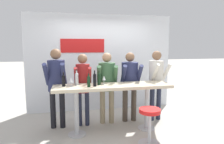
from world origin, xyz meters
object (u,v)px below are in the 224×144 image
Objects in this scene: person_center_right at (156,78)px; wine_bottle_4 at (64,80)px; person_center_left at (107,80)px; wine_glass_1 at (71,80)px; wine_bottle_1 at (89,81)px; wine_glass_0 at (104,78)px; wine_bottle_2 at (95,79)px; tasting_table at (113,92)px; person_left at (83,81)px; bar_stool at (150,121)px; wine_bottle_3 at (77,78)px; person_center at (130,80)px; person_far_left at (57,80)px; wine_bottle_0 at (99,78)px.

person_center_right reaches higher than wine_bottle_4.
person_center_left reaches higher than wine_glass_1.
wine_bottle_4 reaches higher than wine_bottle_1.
wine_glass_0 is at bearing 3.33° from wine_bottle_4.
person_center_right is 1.60m from wine_bottle_2.
person_center_right is at bearing 5.12° from person_center_left.
wine_glass_1 reaches higher than tasting_table.
tasting_table is 1.48× the size of person_left.
bar_stool is 1.40m from person_center_left.
wine_bottle_3 is at bearing -110.28° from person_left.
person_center_left is at bearing 71.31° from wine_glass_0.
person_left is 9.06× the size of wine_glass_1.
wine_bottle_4 is at bearing 154.52° from bar_stool.
person_center_left is 1.00× the size of person_center.
person_center is at bearing 30.60° from wine_bottle_1.
person_center_left is (1.10, 0.05, -0.07)m from person_far_left.
person_left is 1.09m from person_center.
wine_glass_1 is at bearing -175.16° from wine_bottle_0.
wine_bottle_3 is (-0.34, 0.20, -0.00)m from wine_bottle_2.
wine_bottle_1 is (-0.49, -0.09, 0.27)m from tasting_table.
person_center_left is at bearing 7.95° from person_left.
person_left is at bearing 59.81° from wine_glass_1.
bar_stool is 1.23m from wine_glass_0.
person_left reaches higher than wine_glass_0.
bar_stool is 2.09m from person_far_left.
person_center_left reaches higher than wine_bottle_0.
bar_stool is at bearing -27.82° from person_far_left.
person_center reaches higher than wine_bottle_2.
wine_bottle_0 is (-1.41, -0.38, 0.09)m from person_center_right.
person_center_left is at bearing 31.08° from wine_glass_1.
wine_bottle_0 is 1.63× the size of wine_glass_1.
wine_glass_1 is at bearing 169.90° from wine_bottle_2.
wine_bottle_4 is 0.14m from wine_glass_1.
person_center is at bearing 9.17° from person_center_left.
person_far_left reaches higher than bar_stool.
person_center_left is 0.78m from wine_bottle_3.
person_center_left is 1.18m from person_center_right.
person_center_left reaches higher than wine_bottle_3.
person_far_left is at bearing 112.11° from wine_bottle_4.
person_far_left is at bearing -169.93° from person_center_left.
wine_bottle_1 is at bearing -34.07° from person_far_left.
wine_bottle_3 is at bearing 147.39° from bar_stool.
wine_bottle_2 is (0.20, -0.52, 0.13)m from person_left.
wine_glass_1 is (-0.83, 0.01, 0.28)m from tasting_table.
person_center_right is (1.17, -0.05, 0.03)m from person_center_left.
wine_bottle_1 is at bearing -121.00° from person_center_left.
person_center_right is at bearing 18.61° from wine_bottle_2.
wine_bottle_0 reaches higher than wine_glass_1.
person_center_right reaches higher than wine_bottle_3.
wine_bottle_2 is at bearing -28.41° from person_far_left.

